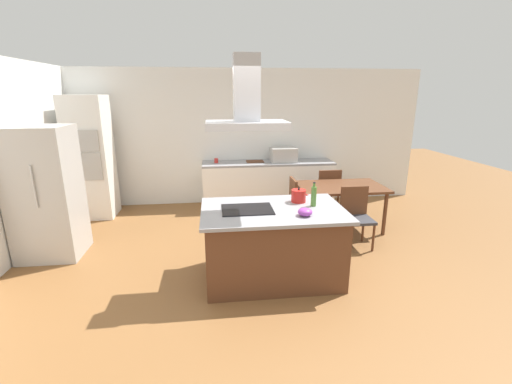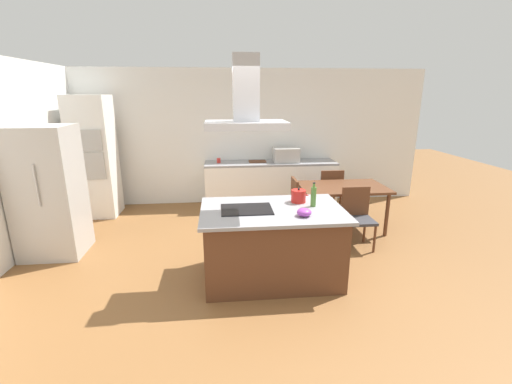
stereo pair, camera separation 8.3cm
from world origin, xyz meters
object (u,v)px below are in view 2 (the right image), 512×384
object	(u,v)px
cutting_board	(257,161)
refrigerator	(48,192)
countertop_microwave	(286,155)
dining_table	(343,191)
chair_facing_back_wall	(330,189)
chair_at_left_end	(288,202)
coffee_mug_red	(219,160)
cooktop	(247,209)
range_hood	(246,105)
olive_oil_bottle	(313,196)
mixing_bowl	(304,212)
wall_oven_stack	(94,157)
chair_facing_island	(357,213)
tea_kettle	(299,196)

from	to	relation	value
cutting_board	refrigerator	distance (m)	3.67
countertop_microwave	dining_table	world-z (taller)	countertop_microwave
chair_facing_back_wall	chair_at_left_end	bearing A→B (deg)	-143.99
coffee_mug_red	cutting_board	distance (m)	0.77
countertop_microwave	chair_at_left_end	xyz separation A→B (m)	(-0.22, -1.41, -0.53)
cooktop	chair_at_left_end	xyz separation A→B (m)	(0.79, 1.47, -0.40)
coffee_mug_red	range_hood	size ratio (longest dim) A/B	0.10
olive_oil_bottle	countertop_microwave	xyz separation A→B (m)	(0.19, 2.83, 0.01)
dining_table	mixing_bowl	bearing A→B (deg)	-121.68
wall_oven_stack	dining_table	xyz separation A→B (m)	(4.30, -1.18, -0.43)
chair_facing_island	olive_oil_bottle	bearing A→B (deg)	-139.75
mixing_bowl	dining_table	distance (m)	2.08
cutting_board	chair_at_left_end	world-z (taller)	cutting_board
coffee_mug_red	wall_oven_stack	distance (m)	2.28
mixing_bowl	coffee_mug_red	xyz separation A→B (m)	(-0.96, 3.20, -0.00)
coffee_mug_red	cooktop	bearing A→B (deg)	-83.50
tea_kettle	wall_oven_stack	size ratio (longest dim) A/B	0.11
wall_oven_stack	chair_at_left_end	size ratio (longest dim) A/B	2.47
wall_oven_stack	refrigerator	distance (m)	1.67
tea_kettle	mixing_bowl	world-z (taller)	tea_kettle
olive_oil_bottle	refrigerator	size ratio (longest dim) A/B	0.16
cooktop	tea_kettle	size ratio (longest dim) A/B	2.55
cooktop	olive_oil_bottle	distance (m)	0.83
coffee_mug_red	dining_table	distance (m)	2.51
refrigerator	range_hood	xyz separation A→B (m)	(2.67, -0.99, 1.19)
tea_kettle	wall_oven_stack	xyz separation A→B (m)	(-3.27, 2.42, 0.12)
countertop_microwave	coffee_mug_red	xyz separation A→B (m)	(-1.34, 0.03, -0.09)
coffee_mug_red	refrigerator	world-z (taller)	refrigerator
mixing_bowl	dining_table	bearing A→B (deg)	58.32
wall_oven_stack	chair_facing_back_wall	bearing A→B (deg)	-6.83
chair_facing_island	chair_at_left_end	bearing A→B (deg)	143.99
dining_table	range_hood	bearing A→B (deg)	-139.29
cutting_board	countertop_microwave	bearing A→B (deg)	-5.03
dining_table	countertop_microwave	bearing A→B (deg)	116.19
countertop_microwave	dining_table	size ratio (longest dim) A/B	0.36
refrigerator	chair_facing_back_wall	bearing A→B (deg)	14.64
mixing_bowl	coffee_mug_red	world-z (taller)	same
mixing_bowl	range_hood	world-z (taller)	range_hood
countertop_microwave	chair_at_left_end	world-z (taller)	countertop_microwave
refrigerator	chair_at_left_end	size ratio (longest dim) A/B	2.04
chair_facing_island	mixing_bowl	bearing A→B (deg)	-134.87
range_hood	dining_table	bearing A→B (deg)	40.71
cutting_board	range_hood	xyz separation A→B (m)	(-0.44, -2.93, 1.19)
cooktop	dining_table	size ratio (longest dim) A/B	0.43
coffee_mug_red	chair_facing_island	distance (m)	2.97
wall_oven_stack	mixing_bowl	bearing A→B (deg)	-42.34
tea_kettle	wall_oven_stack	world-z (taller)	wall_oven_stack
olive_oil_bottle	chair_facing_back_wall	size ratio (longest dim) A/B	0.34
chair_facing_back_wall	range_hood	bearing A→B (deg)	-128.64
cutting_board	cooktop	bearing A→B (deg)	-98.54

